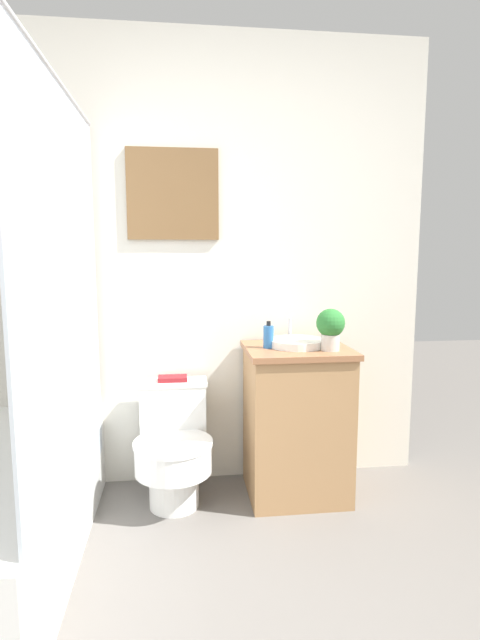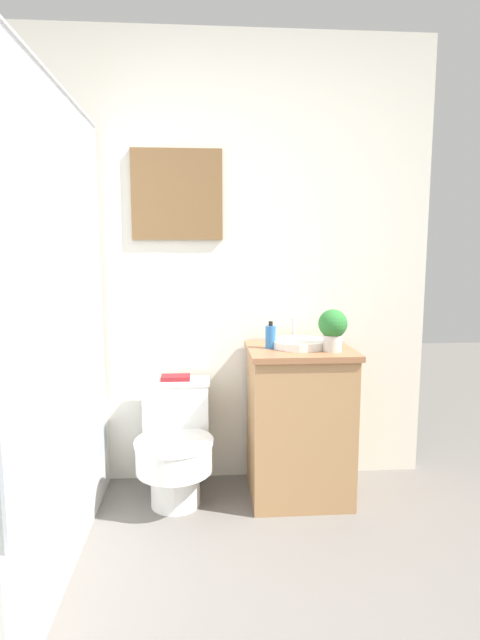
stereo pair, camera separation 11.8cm
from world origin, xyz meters
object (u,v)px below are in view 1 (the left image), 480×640
Objects in this scene: sink at (297,343)px; book_on_tank at (173,378)px; toilet at (174,447)px; potted_plant at (331,327)px; soap_bottle at (268,336)px.

book_on_tank is (-0.66, 0.11, -0.20)m from sink.
sink reaches higher than toilet.
sink is 1.53× the size of potted_plant.
book_on_tank reaches higher than toilet.
sink reaches higher than book_on_tank.
toilet is 0.36m from book_on_tank.
soap_bottle is 0.57m from book_on_tank.
soap_bottle reaches higher than toilet.
soap_bottle reaches higher than sink.
soap_bottle is 0.33m from potted_plant.
toilet is 4.38× the size of soap_bottle.
sink is 2.31× the size of soap_bottle.
potted_plant reaches higher than toilet.
sink is 0.16m from soap_bottle.
soap_bottle is 0.66× the size of potted_plant.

